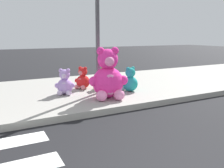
{
  "coord_description": "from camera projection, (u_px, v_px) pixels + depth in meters",
  "views": [
    {
      "loc": [
        -1.66,
        -1.57,
        1.75
      ],
      "look_at": [
        1.01,
        3.6,
        0.55
      ],
      "focal_mm": 38.72,
      "sensor_mm": 36.0,
      "label": 1
    }
  ],
  "objects": [
    {
      "name": "sidewalk",
      "position": [
        55.0,
        93.0,
        6.98
      ],
      "size": [
        28.0,
        4.4,
        0.15
      ],
      "primitive_type": "cube",
      "color": "#9E9B93",
      "rests_on": "ground_plane"
    },
    {
      "name": "plush_pink_large",
      "position": [
        108.0,
        78.0,
        6.11
      ],
      "size": [
        0.97,
        0.92,
        1.29
      ],
      "color": "#F22D93",
      "rests_on": "sidewalk"
    },
    {
      "name": "plush_lavender",
      "position": [
        65.0,
        84.0,
        6.53
      ],
      "size": [
        0.5,
        0.5,
        0.7
      ],
      "color": "#B28CD8",
      "rests_on": "sidewalk"
    },
    {
      "name": "plush_red",
      "position": [
        83.0,
        80.0,
        7.22
      ],
      "size": [
        0.48,
        0.46,
        0.66
      ],
      "color": "red",
      "rests_on": "sidewalk"
    },
    {
      "name": "plush_teal",
      "position": [
        130.0,
        81.0,
        6.9
      ],
      "size": [
        0.53,
        0.5,
        0.71
      ],
      "color": "teal",
      "rests_on": "sidewalk"
    },
    {
      "name": "plush_lime",
      "position": [
        102.0,
        80.0,
        7.28
      ],
      "size": [
        0.45,
        0.46,
        0.63
      ],
      "color": "#8CD133",
      "rests_on": "sidewalk"
    },
    {
      "name": "sign_pole",
      "position": [
        98.0,
        31.0,
        6.37
      ],
      "size": [
        0.56,
        0.11,
        3.2
      ],
      "color": "#4C4C51",
      "rests_on": "sidewalk"
    }
  ]
}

